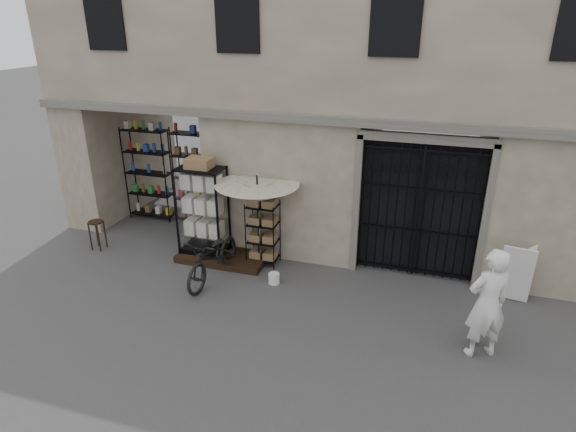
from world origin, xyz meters
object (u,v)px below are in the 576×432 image
(display_cabinet, at_px, (203,215))
(shopkeeper, at_px, (478,353))
(easel_sign, at_px, (516,270))
(wooden_stool, at_px, (98,234))
(white_bucket, at_px, (274,278))
(wire_rack, at_px, (263,234))
(market_umbrella, at_px, (257,188))
(steel_bollard, at_px, (477,324))
(bicycle, at_px, (215,279))

(display_cabinet, height_order, shopkeeper, display_cabinet)
(shopkeeper, xyz_separation_m, easel_sign, (0.70, 1.96, 0.63))
(shopkeeper, bearing_deg, wooden_stool, -36.36)
(display_cabinet, relative_size, white_bucket, 9.31)
(shopkeeper, height_order, easel_sign, easel_sign)
(wire_rack, height_order, market_umbrella, market_umbrella)
(wooden_stool, relative_size, easel_sign, 0.58)
(steel_bollard, bearing_deg, easel_sign, 66.30)
(wooden_stool, bearing_deg, display_cabinet, 8.30)
(white_bucket, xyz_separation_m, easel_sign, (4.64, 0.83, 0.52))
(white_bucket, distance_m, bicycle, 1.27)
(wooden_stool, xyz_separation_m, easel_sign, (9.13, 0.55, 0.26))
(display_cabinet, distance_m, wooden_stool, 2.71)
(bicycle, xyz_separation_m, easel_sign, (5.89, 1.04, 0.63))
(wooden_stool, bearing_deg, wire_rack, 6.81)
(wire_rack, height_order, white_bucket, wire_rack)
(display_cabinet, relative_size, easel_sign, 1.76)
(wire_rack, distance_m, steel_bollard, 4.70)
(market_umbrella, relative_size, bicycle, 1.28)
(market_umbrella, xyz_separation_m, bicycle, (-0.69, -0.83, -1.82))
(display_cabinet, height_order, easel_sign, display_cabinet)
(shopkeeper, bearing_deg, wire_rack, -49.84)
(market_umbrella, distance_m, steel_bollard, 4.91)
(market_umbrella, bearing_deg, shopkeeper, -21.31)
(wire_rack, bearing_deg, market_umbrella, -117.22)
(wire_rack, bearing_deg, display_cabinet, -178.28)
(shopkeeper, distance_m, easel_sign, 2.17)
(steel_bollard, relative_size, easel_sign, 0.65)
(wire_rack, bearing_deg, easel_sign, -1.44)
(market_umbrella, distance_m, white_bucket, 1.90)
(display_cabinet, distance_m, white_bucket, 2.20)
(bicycle, height_order, easel_sign, easel_sign)
(display_cabinet, xyz_separation_m, shopkeeper, (5.83, -1.79, -1.04))
(wire_rack, distance_m, shopkeeper, 4.88)
(white_bucket, distance_m, shopkeeper, 4.10)
(wire_rack, xyz_separation_m, white_bucket, (0.50, -0.76, -0.61))
(market_umbrella, xyz_separation_m, shopkeeper, (4.51, -1.76, -1.82))
(display_cabinet, height_order, wooden_stool, display_cabinet)
(display_cabinet, bearing_deg, white_bucket, -25.91)
(wire_rack, bearing_deg, steel_bollard, -22.84)
(shopkeeper, bearing_deg, white_bucket, -42.83)
(bicycle, bearing_deg, steel_bollard, -3.47)
(white_bucket, height_order, easel_sign, easel_sign)
(white_bucket, xyz_separation_m, shopkeeper, (3.94, -1.13, -0.11))
(market_umbrella, xyz_separation_m, white_bucket, (0.56, -0.63, -1.71))
(wire_rack, relative_size, easel_sign, 1.20)
(display_cabinet, relative_size, shopkeeper, 1.12)
(wire_rack, bearing_deg, wooden_stool, -175.45)
(bicycle, xyz_separation_m, shopkeeper, (5.20, -0.92, 0.00))
(bicycle, bearing_deg, display_cabinet, 130.22)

